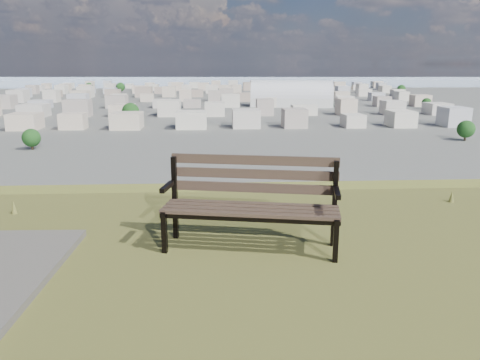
{
  "coord_description": "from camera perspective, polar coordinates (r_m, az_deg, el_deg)",
  "views": [
    {
      "loc": [
        -1.14,
        -3.32,
        27.0
      ],
      "look_at": [
        -0.75,
        3.53,
        25.3
      ],
      "focal_mm": 35.0,
      "sensor_mm": 36.0,
      "label": 1
    }
  ],
  "objects": [
    {
      "name": "grass_tufts",
      "position": [
        4.0,
        15.64,
        -14.76
      ],
      "size": [
        12.49,
        7.38,
        0.28
      ],
      "color": "brown",
      "rests_on": "hilltop_mesa"
    },
    {
      "name": "park_bench",
      "position": [
        5.18,
        1.42,
        -2.19
      ],
      "size": [
        1.99,
        0.97,
        1.0
      ],
      "rotation": [
        0.0,
        0.0,
        -0.19
      ],
      "color": "#49362A",
      "rests_on": "hilltop_mesa"
    },
    {
      "name": "city_trees",
      "position": [
        324.07,
        -7.83,
        9.9
      ],
      "size": [
        406.52,
        387.2,
        9.98
      ],
      "color": "#302518",
      "rests_on": "ground"
    },
    {
      "name": "bay_water",
      "position": [
        903.72,
        -3.25,
        12.21
      ],
      "size": [
        2400.0,
        700.0,
        0.12
      ],
      "primitive_type": "cube",
      "color": "#9BB2C5",
      "rests_on": "ground"
    },
    {
      "name": "arena",
      "position": [
        313.09,
        6.28,
        9.87
      ],
      "size": [
        55.13,
        29.75,
        22.12
      ],
      "rotation": [
        0.0,
        0.0,
        -0.15
      ],
      "color": "silver",
      "rests_on": "ground"
    },
    {
      "name": "far_hills",
      "position": [
        1407.51,
        -5.86,
        13.81
      ],
      "size": [
        2050.0,
        340.0,
        60.0
      ],
      "color": "#A2B2CA",
      "rests_on": "ground"
    },
    {
      "name": "city_blocks",
      "position": [
        398.46,
        -3.14,
        10.54
      ],
      "size": [
        395.0,
        361.0,
        7.0
      ],
      "color": "beige",
      "rests_on": "ground"
    }
  ]
}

